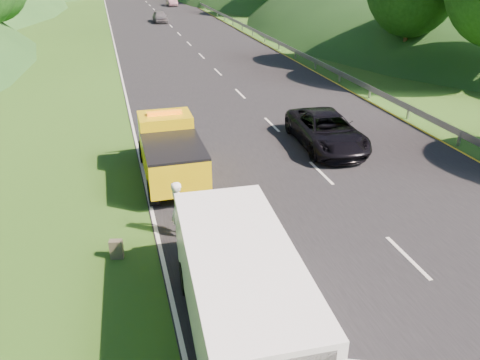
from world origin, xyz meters
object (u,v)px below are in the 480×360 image
object	(u,v)px
woman	(180,235)
suitcase	(116,249)
tow_truck	(170,150)
child	(225,277)
white_van	(239,286)
passing_suv	(325,146)

from	to	relation	value
woman	suitcase	bearing A→B (deg)	97.48
tow_truck	woman	distance (m)	4.34
tow_truck	suitcase	xyz separation A→B (m)	(-2.31, -4.89, -0.88)
woman	child	distance (m)	2.59
white_van	passing_suv	xyz separation A→B (m)	(6.93, 10.13, -1.40)
tow_truck	woman	xyz separation A→B (m)	(-0.35, -4.16, -1.18)
passing_suv	woman	bearing A→B (deg)	-139.96
tow_truck	white_van	xyz separation A→B (m)	(0.30, -8.77, 0.23)
suitcase	passing_suv	bearing A→B (deg)	33.26
tow_truck	woman	size ratio (longest dim) A/B	3.05
white_van	passing_suv	bearing A→B (deg)	58.64
child	passing_suv	size ratio (longest dim) A/B	0.17
suitcase	white_van	bearing A→B (deg)	-56.07
child	suitcase	xyz separation A→B (m)	(-2.82, 1.72, 0.30)
white_van	suitcase	size ratio (longest dim) A/B	11.99
tow_truck	passing_suv	size ratio (longest dim) A/B	1.04
child	passing_suv	xyz separation A→B (m)	(6.72, 7.98, 0.00)
tow_truck	white_van	size ratio (longest dim) A/B	0.79
passing_suv	white_van	bearing A→B (deg)	-120.44
woman	passing_suv	world-z (taller)	woman
child	passing_suv	distance (m)	10.43
child	suitcase	size ratio (longest dim) A/B	1.57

